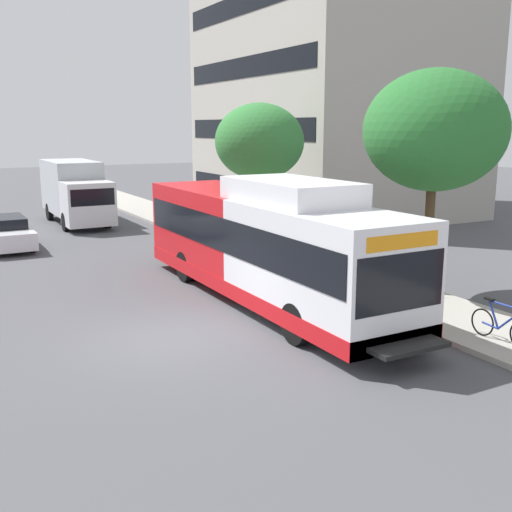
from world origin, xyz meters
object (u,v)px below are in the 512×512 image
transit_bus (265,244)px  street_tree_mid_block (259,142)px  parked_car_far_lane (6,233)px  box_truck_background (75,191)px  street_tree_near_stop (435,131)px  bicycle_parked (502,325)px

transit_bus → street_tree_mid_block: (4.14, 7.72, 2.68)m
parked_car_far_lane → box_truck_background: 6.82m
transit_bus → street_tree_near_stop: (4.48, -1.92, 3.19)m
transit_bus → box_truck_background: (-1.46, 17.46, 0.04)m
transit_bus → bicycle_parked: 6.76m
street_tree_mid_block → parked_car_far_lane: bearing=155.6°
street_tree_near_stop → street_tree_mid_block: bearing=92.0°
bicycle_parked → street_tree_near_stop: bearing=68.3°
bicycle_parked → box_truck_background: 23.90m
transit_bus → box_truck_background: bearing=94.8°
box_truck_background → street_tree_mid_block: bearing=-60.1°
bicycle_parked → box_truck_background: (-4.31, 23.48, 1.18)m
transit_bus → street_tree_mid_block: bearing=61.8°
transit_bus → bicycle_parked: bearing=-64.7°
street_tree_mid_block → transit_bus: bearing=-118.2°
transit_bus → box_truck_background: transit_bus is taller
bicycle_parked → transit_bus: bearing=115.3°
transit_bus → bicycle_parked: transit_bus is taller
bicycle_parked → parked_car_far_lane: bearing=114.9°
parked_car_far_lane → transit_bus: bearing=-65.3°
street_tree_near_stop → box_truck_background: 20.51m
bicycle_parked → box_truck_background: size_ratio=0.25×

